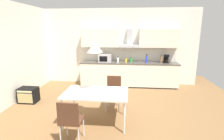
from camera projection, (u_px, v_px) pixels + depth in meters
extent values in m
cube|color=brown|center=(103.00, 116.00, 4.35)|extent=(7.95, 8.42, 0.02)
cube|color=silver|center=(113.00, 47.00, 6.79)|extent=(6.36, 0.10, 2.87)
cube|color=#333333|center=(128.00, 85.00, 6.69)|extent=(3.42, 0.60, 0.05)
cube|color=silver|center=(129.00, 74.00, 6.59)|extent=(3.57, 0.65, 0.82)
cube|color=#4C4742|center=(129.00, 63.00, 6.49)|extent=(3.59, 0.67, 0.03)
cube|color=silver|center=(87.00, 70.00, 6.36)|extent=(0.01, 0.01, 0.14)
cube|color=silver|center=(101.00, 70.00, 6.31)|extent=(0.01, 0.01, 0.14)
cube|color=silver|center=(115.00, 70.00, 6.26)|extent=(0.01, 0.01, 0.14)
cube|color=silver|center=(129.00, 70.00, 6.21)|extent=(0.01, 0.01, 0.14)
cube|color=silver|center=(129.00, 54.00, 6.73)|extent=(3.57, 0.02, 0.50)
cube|color=silver|center=(101.00, 38.00, 6.54)|extent=(1.43, 0.34, 0.67)
cube|color=silver|center=(159.00, 38.00, 6.34)|extent=(1.43, 0.34, 0.67)
cube|color=#B7BABF|center=(129.00, 46.00, 6.48)|extent=(0.70, 0.40, 0.10)
cube|color=#B7BABF|center=(130.00, 37.00, 6.52)|extent=(0.20, 0.16, 0.62)
cube|color=#ADADB2|center=(105.00, 58.00, 6.54)|extent=(0.48, 0.34, 0.28)
cube|color=black|center=(103.00, 59.00, 6.38)|extent=(0.29, 0.01, 0.20)
cube|color=black|center=(166.00, 63.00, 6.36)|extent=(0.18, 0.18, 0.02)
cylinder|color=black|center=(166.00, 61.00, 6.33)|extent=(0.12, 0.12, 0.12)
cube|color=black|center=(166.00, 59.00, 6.38)|extent=(0.16, 0.08, 0.30)
cube|color=black|center=(167.00, 56.00, 6.29)|extent=(0.18, 0.16, 0.06)
cylinder|color=green|center=(131.00, 60.00, 6.50)|extent=(0.08, 0.08, 0.15)
cylinder|color=black|center=(131.00, 58.00, 6.48)|extent=(0.03, 0.03, 0.03)
cylinder|color=blue|center=(147.00, 59.00, 6.40)|extent=(0.08, 0.08, 0.25)
cylinder|color=black|center=(147.00, 55.00, 6.36)|extent=(0.03, 0.03, 0.06)
cylinder|color=yellow|center=(126.00, 60.00, 6.45)|extent=(0.08, 0.08, 0.15)
cylinder|color=black|center=(126.00, 58.00, 6.43)|extent=(0.03, 0.03, 0.03)
cylinder|color=brown|center=(161.00, 60.00, 6.31)|extent=(0.08, 0.08, 0.25)
cylinder|color=black|center=(161.00, 55.00, 6.28)|extent=(0.03, 0.03, 0.05)
cylinder|color=white|center=(118.00, 60.00, 6.45)|extent=(0.08, 0.08, 0.18)
cylinder|color=black|center=(118.00, 57.00, 6.42)|extent=(0.03, 0.03, 0.04)
cube|color=silver|center=(96.00, 93.00, 3.88)|extent=(1.42, 0.89, 0.04)
cylinder|color=silver|center=(62.00, 115.00, 3.66)|extent=(0.04, 0.04, 0.70)
cylinder|color=silver|center=(124.00, 118.00, 3.53)|extent=(0.04, 0.04, 0.70)
cylinder|color=silver|center=(74.00, 100.00, 4.40)|extent=(0.04, 0.04, 0.70)
cylinder|color=silver|center=(125.00, 102.00, 4.28)|extent=(0.04, 0.04, 0.70)
cube|color=#4C2D1E|center=(113.00, 93.00, 4.64)|extent=(0.42, 0.42, 0.04)
cube|color=#4C2D1E|center=(114.00, 83.00, 4.76)|extent=(0.38, 0.05, 0.40)
cylinder|color=silver|center=(119.00, 104.00, 4.50)|extent=(0.02, 0.02, 0.43)
cylinder|color=silver|center=(106.00, 103.00, 4.55)|extent=(0.02, 0.02, 0.43)
cylinder|color=silver|center=(120.00, 99.00, 4.83)|extent=(0.02, 0.02, 0.43)
cylinder|color=silver|center=(108.00, 98.00, 4.88)|extent=(0.02, 0.02, 0.43)
cube|color=#4C2D1E|center=(72.00, 120.00, 3.25)|extent=(0.40, 0.40, 0.04)
cube|color=#4C2D1E|center=(68.00, 114.00, 3.03)|extent=(0.38, 0.04, 0.40)
cylinder|color=silver|center=(67.00, 126.00, 3.49)|extent=(0.02, 0.02, 0.43)
cylinder|color=silver|center=(84.00, 127.00, 3.45)|extent=(0.02, 0.02, 0.43)
cylinder|color=silver|center=(60.00, 136.00, 3.16)|extent=(0.02, 0.02, 0.43)
cylinder|color=silver|center=(79.00, 137.00, 3.12)|extent=(0.02, 0.02, 0.43)
cube|color=black|center=(28.00, 95.00, 5.12)|extent=(0.52, 0.36, 0.44)
cube|color=tan|center=(25.00, 98.00, 4.95)|extent=(0.44, 0.01, 0.29)
cube|color=beige|center=(24.00, 92.00, 4.91)|extent=(0.44, 0.01, 0.05)
cone|color=silver|center=(95.00, 47.00, 3.65)|extent=(0.32, 0.32, 0.22)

